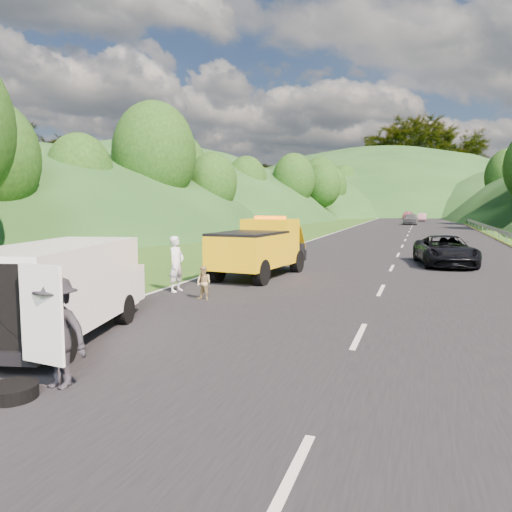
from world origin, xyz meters
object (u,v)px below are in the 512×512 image
(spare_tire, at_px, (12,400))
(tow_truck, at_px, (260,248))
(worker, at_px, (59,388))
(woman, at_px, (177,292))
(child, at_px, (204,301))
(suitcase, at_px, (122,292))
(white_van, at_px, (61,286))
(passing_suv, at_px, (445,266))

(spare_tire, bearing_deg, tow_truck, 91.54)
(tow_truck, height_order, worker, tow_truck)
(tow_truck, relative_size, woman, 3.14)
(tow_truck, relative_size, child, 5.58)
(suitcase, bearing_deg, tow_truck, 69.48)
(white_van, relative_size, worker, 3.51)
(worker, bearing_deg, woman, 108.59)
(tow_truck, xyz_separation_m, spare_tire, (0.34, -12.79, -1.15))
(woman, height_order, passing_suv, woman)
(white_van, xyz_separation_m, suitcase, (-1.10, 3.85, -0.85))
(suitcase, bearing_deg, child, 24.42)
(white_van, relative_size, suitcase, 10.38)
(tow_truck, height_order, child, tow_truck)
(spare_tire, bearing_deg, white_van, 117.41)
(white_van, bearing_deg, suitcase, 93.49)
(tow_truck, distance_m, white_van, 9.95)
(tow_truck, bearing_deg, spare_tire, -82.81)
(woman, bearing_deg, white_van, -169.68)
(child, bearing_deg, tow_truck, 104.12)
(woman, relative_size, spare_tire, 2.46)
(child, distance_m, passing_suv, 13.17)
(spare_tire, bearing_deg, worker, 59.57)
(woman, relative_size, passing_suv, 0.36)
(woman, height_order, spare_tire, woman)
(woman, bearing_deg, tow_truck, -14.14)
(tow_truck, distance_m, spare_tire, 12.84)
(worker, bearing_deg, white_van, 131.97)
(woman, bearing_deg, suitcase, 166.85)
(white_van, height_order, woman, white_van)
(child, bearing_deg, spare_tire, -71.44)
(tow_truck, height_order, white_van, tow_truck)
(woman, distance_m, child, 1.77)
(white_van, relative_size, child, 6.00)
(tow_truck, bearing_deg, child, -85.50)
(woman, distance_m, suitcase, 2.17)
(white_van, bearing_deg, worker, -63.95)
(woman, relative_size, suitcase, 3.07)
(child, relative_size, worker, 0.59)
(worker, bearing_deg, child, 99.73)
(woman, distance_m, worker, 8.48)
(suitcase, relative_size, passing_suv, 0.12)
(white_van, height_order, suitcase, white_van)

